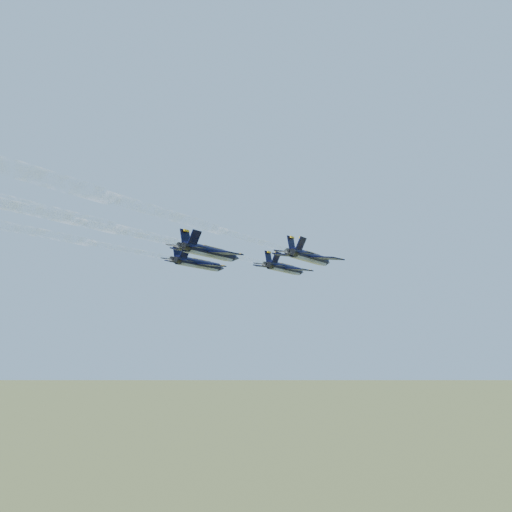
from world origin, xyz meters
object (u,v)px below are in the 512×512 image
at_px(jet_left, 199,264).
at_px(jet_right, 310,257).
at_px(jet_lead, 285,268).
at_px(jet_slot, 211,252).

bearing_deg(jet_left, jet_right, 2.96).
height_order(jet_lead, jet_slot, same).
xyz_separation_m(jet_right, jet_slot, (-12.78, -12.56, 0.00)).
relative_size(jet_lead, jet_right, 1.00).
distance_m(jet_lead, jet_left, 18.62).
height_order(jet_lead, jet_left, same).
bearing_deg(jet_slot, jet_left, 131.79).
distance_m(jet_right, jet_slot, 17.92).
bearing_deg(jet_lead, jet_right, -49.55).
relative_size(jet_left, jet_slot, 1.00).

